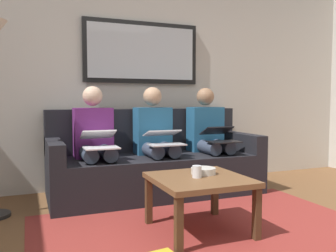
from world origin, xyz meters
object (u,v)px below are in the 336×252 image
object	(u,v)px
couch	(154,164)
laptop_white	(99,140)
cup	(197,172)
laptop_silver	(164,138)
coffee_table	(199,184)
laptop_black	(220,135)
person_left	(209,135)
person_middle	(156,137)
bowl	(203,171)
framed_mirror	(142,53)
person_right	(95,140)

from	to	relation	value
couch	laptop_white	world-z (taller)	couch
cup	laptop_silver	world-z (taller)	laptop_silver
coffee_table	laptop_black	distance (m)	1.18
person_left	person_middle	size ratio (longest dim) A/B	1.00
bowl	person_left	world-z (taller)	person_left
framed_mirror	bowl	bearing A→B (deg)	90.45
cup	laptop_black	distance (m)	1.19
laptop_silver	laptop_white	size ratio (longest dim) A/B	0.94
cup	laptop_silver	xyz separation A→B (m)	(-0.09, -0.91, 0.16)
cup	laptop_silver	size ratio (longest dim) A/B	0.26
coffee_table	laptop_silver	size ratio (longest dim) A/B	1.97
bowl	person_middle	world-z (taller)	person_middle
person_left	laptop_silver	bearing A→B (deg)	21.00
coffee_table	bowl	size ratio (longest dim) A/B	3.56
framed_mirror	coffee_table	bearing A→B (deg)	87.72
framed_mirror	cup	bearing A→B (deg)	86.76
cup	person_right	world-z (taller)	person_right
framed_mirror	laptop_white	xyz separation A→B (m)	(0.64, 0.69, -0.92)
person_left	laptop_black	distance (m)	0.23
coffee_table	laptop_silver	bearing A→B (deg)	-94.05
person_middle	person_right	xyz separation A→B (m)	(0.64, 0.00, 0.00)
coffee_table	framed_mirror	bearing A→B (deg)	-92.28
coffee_table	cup	bearing A→B (deg)	21.26
cup	coffee_table	bearing A→B (deg)	-158.74
couch	person_right	bearing A→B (deg)	6.13
coffee_table	person_middle	bearing A→B (deg)	-93.18
cup	person_left	world-z (taller)	person_left
coffee_table	laptop_white	xyz separation A→B (m)	(0.58, -0.92, 0.26)
couch	person_middle	size ratio (longest dim) A/B	1.93
couch	laptop_white	size ratio (longest dim) A/B	5.94
cup	person_right	distance (m)	1.29
person_middle	laptop_silver	xyz separation A→B (m)	(0.00, 0.25, 0.02)
person_middle	laptop_white	bearing A→B (deg)	20.03
coffee_table	bowl	bearing A→B (deg)	-131.48
person_middle	laptop_silver	size ratio (longest dim) A/B	3.28
person_left	laptop_black	size ratio (longest dim) A/B	3.11
person_middle	laptop_silver	distance (m)	0.25
coffee_table	person_right	world-z (taller)	person_right
person_left	laptop_white	xyz separation A→B (m)	(1.28, 0.23, 0.02)
bowl	person_middle	bearing A→B (deg)	-89.36
couch	laptop_black	world-z (taller)	couch
coffee_table	person_right	size ratio (longest dim) A/B	0.60
laptop_black	laptop_silver	bearing A→B (deg)	1.12
laptop_white	laptop_silver	bearing A→B (deg)	178.89
laptop_black	person_right	world-z (taller)	person_right
couch	bowl	world-z (taller)	couch
laptop_silver	person_middle	bearing A→B (deg)	-90.00
bowl	person_middle	distance (m)	1.08
coffee_table	person_right	xyz separation A→B (m)	(0.58, -1.15, 0.24)
person_left	laptop_white	bearing A→B (deg)	10.33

